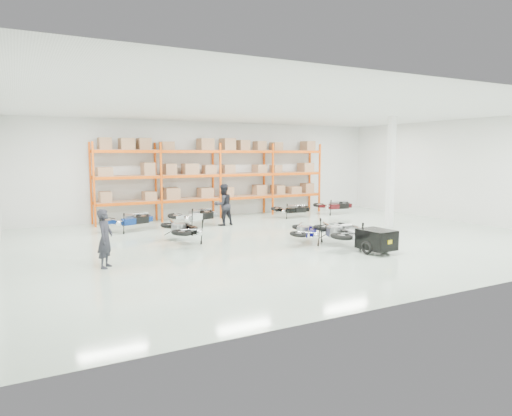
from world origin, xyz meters
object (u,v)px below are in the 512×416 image
moto_back_c (292,207)px  moto_back_a (129,217)px  moto_blue_centre (305,228)px  moto_back_b (195,212)px  moto_black_far_left (182,226)px  moto_silver_left (339,229)px  moto_back_d (334,203)px  moto_touring_right (343,227)px  person_left (105,239)px  trailer (376,240)px  person_back (223,205)px

moto_back_c → moto_back_a: bearing=100.2°
moto_blue_centre → moto_back_b: bearing=-33.1°
moto_black_far_left → moto_back_a: (-1.08, 3.20, -0.02)m
moto_silver_left → moto_back_b: (-2.63, 6.17, -0.02)m
moto_back_a → moto_back_d: moto_back_a is taller
moto_black_far_left → moto_back_b: bearing=-113.4°
moto_back_c → moto_back_d: size_ratio=0.93×
moto_touring_right → person_left: size_ratio=1.24×
moto_back_a → trailer: bearing=-160.1°
moto_silver_left → moto_back_a: moto_silver_left is taller
moto_back_b → moto_back_d: (7.56, 0.50, -0.04)m
moto_touring_right → moto_back_d: (4.51, 6.36, -0.04)m
moto_back_a → moto_back_b: size_ratio=0.97×
moto_black_far_left → moto_back_c: size_ratio=1.15×
moto_back_c → moto_touring_right: bearing=170.9°
moto_black_far_left → moto_back_b: 3.52m
moto_black_far_left → moto_touring_right: (4.66, -2.73, 0.00)m
moto_silver_left → moto_back_b: size_ratio=1.03×
moto_back_b → person_back: (1.14, -0.31, 0.29)m
trailer → moto_back_b: (-3.05, 7.46, 0.17)m
moto_touring_right → moto_back_b: bearing=125.3°
moto_back_b → moto_back_c: 4.99m
trailer → moto_back_a: size_ratio=0.93×
moto_blue_centre → moto_black_far_left: size_ratio=0.87×
person_left → moto_back_d: bearing=-33.3°
moto_back_d → moto_back_c: bearing=99.8°
moto_touring_right → person_left: 7.57m
moto_touring_right → moto_back_d: moto_touring_right is taller
moto_back_c → person_left: bearing=129.7°
moto_blue_centre → moto_back_a: bearing=-12.5°
moto_blue_centre → moto_silver_left: moto_silver_left is taller
moto_blue_centre → trailer: size_ratio=0.97×
trailer → moto_back_b: bearing=107.3°
moto_black_far_left → trailer: 6.37m
person_left → moto_silver_left: bearing=-65.2°
moto_back_d → person_back: (-6.42, -0.81, 0.33)m
moto_silver_left → trailer: moto_silver_left is taller
moto_black_far_left → moto_back_b: same height
moto_back_d → person_back: 6.48m
moto_blue_centre → moto_touring_right: (1.02, -0.72, 0.08)m
moto_blue_centre → moto_black_far_left: bearing=6.4°
moto_blue_centre → moto_silver_left: bearing=155.5°
moto_back_b → moto_back_a: bearing=72.5°
moto_back_b → person_back: person_back is taller
moto_back_a → moto_back_b: 2.69m
moto_silver_left → moto_back_c: bearing=-93.1°
moto_touring_right → moto_back_b: size_ratio=1.00×
moto_black_far_left → moto_back_d: size_ratio=1.07×
moto_black_far_left → moto_back_b: size_ratio=1.00×
moto_silver_left → person_back: 6.06m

